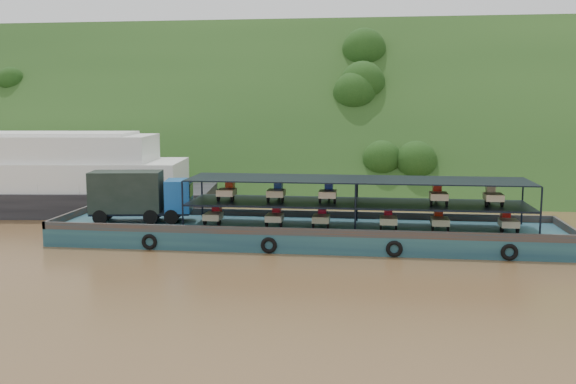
# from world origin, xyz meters

# --- Properties ---
(ground) EXTENTS (160.00, 160.00, 0.00)m
(ground) POSITION_xyz_m (0.00, 0.00, 0.00)
(ground) COLOR brown
(ground) RESTS_ON ground
(hillside) EXTENTS (140.00, 39.60, 39.60)m
(hillside) POSITION_xyz_m (0.00, 36.00, 0.00)
(hillside) COLOR #163212
(hillside) RESTS_ON ground
(cargo_barge) EXTENTS (35.00, 7.18, 4.82)m
(cargo_barge) POSITION_xyz_m (-1.72, 0.52, 1.19)
(cargo_barge) COLOR #143247
(cargo_barge) RESTS_ON ground
(passenger_ferry) EXTENTS (35.78, 12.69, 7.09)m
(passenger_ferry) POSITION_xyz_m (-27.50, 10.25, 3.07)
(passenger_ferry) COLOR black
(passenger_ferry) RESTS_ON ground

